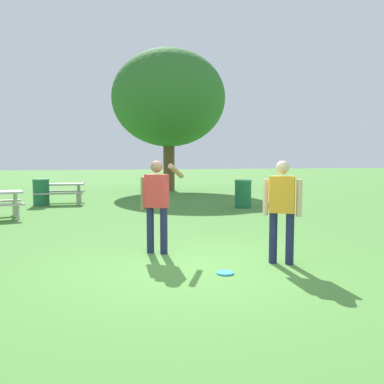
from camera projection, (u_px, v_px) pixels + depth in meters
ground_plane at (192, 268)px, 6.04m from camera, size 120.00×120.00×0.00m
person_thrower at (157, 199)px, 6.91m from camera, size 0.83×0.54×1.64m
person_catcher at (282, 205)px, 6.21m from camera, size 0.52×0.40×1.64m
frisbee at (225, 273)px, 5.72m from camera, size 0.25×0.25×0.03m
picnic_table_far at (60, 189)px, 14.66m from camera, size 1.79×1.53×0.77m
trash_can_beside_table at (243, 194)px, 13.53m from camera, size 0.59×0.59×0.96m
trash_can_further_along at (41, 192)px, 14.14m from camera, size 0.59×0.59×0.96m
tree_far_right at (169, 99)px, 20.74m from camera, size 5.97×5.97×7.42m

